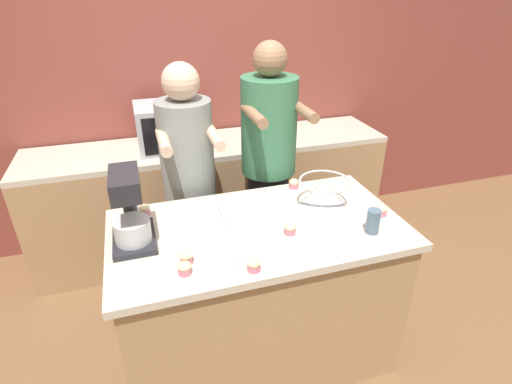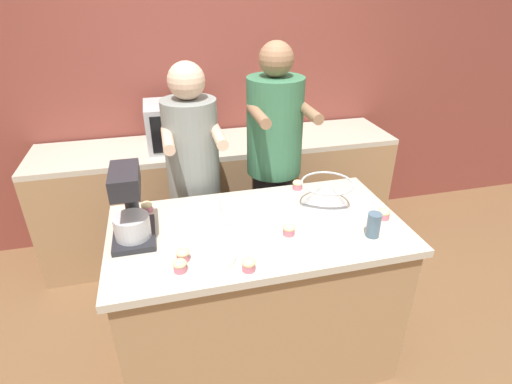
% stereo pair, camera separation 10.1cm
% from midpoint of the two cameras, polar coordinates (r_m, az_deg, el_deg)
% --- Properties ---
extents(ground_plane, '(16.00, 16.00, 0.00)m').
position_cam_midpoint_polar(ground_plane, '(2.70, 1.38, -21.84)').
color(ground_plane, brown).
extents(back_wall, '(10.00, 0.06, 2.70)m').
position_cam_midpoint_polar(back_wall, '(3.37, -5.78, 15.71)').
color(back_wall, brown).
rests_on(back_wall, ground_plane).
extents(island_counter, '(1.51, 0.81, 0.93)m').
position_cam_midpoint_polar(island_counter, '(2.36, 1.51, -14.47)').
color(island_counter, '#A87F56').
rests_on(island_counter, ground_plane).
extents(back_counter, '(2.80, 0.60, 0.94)m').
position_cam_midpoint_polar(back_counter, '(3.35, -4.14, -0.40)').
color(back_counter, '#A87F56').
rests_on(back_counter, ground_plane).
extents(person_left, '(0.35, 0.51, 1.67)m').
position_cam_midpoint_polar(person_left, '(2.60, -7.63, 0.70)').
color(person_left, '#232328').
rests_on(person_left, ground_plane).
extents(person_right, '(0.37, 0.52, 1.76)m').
position_cam_midpoint_polar(person_right, '(2.68, 3.64, 2.80)').
color(person_right, '#232328').
rests_on(person_right, ground_plane).
extents(stand_mixer, '(0.20, 0.30, 0.37)m').
position_cam_midpoint_polar(stand_mixer, '(1.98, -16.18, -2.34)').
color(stand_mixer, '#232328').
rests_on(stand_mixer, island_counter).
extents(mixing_bowl, '(0.29, 0.29, 0.16)m').
position_cam_midpoint_polar(mixing_bowl, '(2.23, 11.29, -0.40)').
color(mixing_bowl, '#BCBCC1').
rests_on(mixing_bowl, island_counter).
extents(baking_tray, '(0.35, 0.27, 0.04)m').
position_cam_midpoint_polar(baking_tray, '(2.19, 0.94, -2.34)').
color(baking_tray, silver).
rests_on(baking_tray, island_counter).
extents(microwave_oven, '(0.50, 0.39, 0.33)m').
position_cam_midpoint_polar(microwave_oven, '(3.07, -9.81, 9.46)').
color(microwave_oven, '#B7B7BC').
rests_on(microwave_oven, back_counter).
extents(drinking_glass, '(0.07, 0.07, 0.13)m').
position_cam_midpoint_polar(drinking_glass, '(2.06, 17.81, -4.52)').
color(drinking_glass, slate).
rests_on(drinking_glass, island_counter).
extents(small_plate, '(0.19, 0.19, 0.02)m').
position_cam_midpoint_polar(small_plate, '(1.85, -4.31, -9.35)').
color(small_plate, white).
rests_on(small_plate, island_counter).
extents(cupcake_0, '(0.06, 0.06, 0.06)m').
position_cam_midpoint_polar(cupcake_0, '(1.84, -8.85, -8.86)').
color(cupcake_0, '#D17084').
rests_on(cupcake_0, island_counter).
extents(cupcake_1, '(0.06, 0.06, 0.06)m').
position_cam_midpoint_polar(cupcake_1, '(1.77, 0.60, -10.37)').
color(cupcake_1, '#D17084').
rests_on(cupcake_1, island_counter).
extents(cupcake_2, '(0.06, 0.06, 0.06)m').
position_cam_midpoint_polar(cupcake_2, '(2.00, 6.17, -5.36)').
color(cupcake_2, '#D17084').
rests_on(cupcake_2, island_counter).
extents(cupcake_3, '(0.06, 0.06, 0.06)m').
position_cam_midpoint_polar(cupcake_3, '(1.78, -9.20, -10.34)').
color(cupcake_3, '#D17084').
rests_on(cupcake_3, island_counter).
extents(cupcake_4, '(0.06, 0.06, 0.06)m').
position_cam_midpoint_polar(cupcake_4, '(2.24, 19.07, -2.98)').
color(cupcake_4, '#D17084').
rests_on(cupcake_4, island_counter).
extents(cupcake_5, '(0.06, 0.06, 0.06)m').
position_cam_midpoint_polar(cupcake_5, '(2.26, -14.12, -2.01)').
color(cupcake_5, '#D17084').
rests_on(cupcake_5, island_counter).
extents(cupcake_6, '(0.06, 0.06, 0.06)m').
position_cam_midpoint_polar(cupcake_6, '(2.44, 7.14, 1.06)').
color(cupcake_6, '#D17084').
rests_on(cupcake_6, island_counter).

